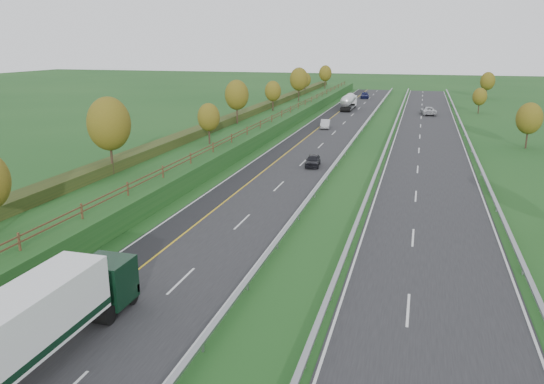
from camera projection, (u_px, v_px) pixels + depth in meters
The scene contains 19 objects.
ground at pixel (364, 153), 72.64m from camera, with size 400.00×400.00×0.00m, color #184518.
near_carriageway at pixel (314, 144), 79.35m from camera, with size 10.50×200.00×0.04m, color black.
far_carriageway at pixel (428, 150), 75.06m from camera, with size 10.50×200.00×0.04m, color black.
hard_shoulder at pixel (289, 143), 80.32m from camera, with size 3.00×200.00×0.04m, color black.
lane_markings at pixel (357, 146), 77.56m from camera, with size 26.75×200.00×0.01m.
embankment_left at pixel (232, 134), 82.46m from camera, with size 12.00×200.00×2.00m, color #184518.
hedge_left at pixel (220, 123), 82.56m from camera, with size 2.20×180.00×1.10m, color #273716.
fence_left at pixel (259, 124), 80.44m from camera, with size 0.12×189.06×1.20m.
median_barrier_near at pixel (352, 142), 77.70m from camera, with size 0.32×200.00×0.71m.
median_barrier_far at pixel (387, 144), 76.38m from camera, with size 0.32×200.00×0.71m.
outer_barrier_far at pixel (472, 148), 73.39m from camera, with size 0.32×200.00×0.71m.
trees_left at pixel (226, 101), 77.79m from camera, with size 6.64×164.30×7.66m.
trees_far at pixel (504, 101), 97.53m from camera, with size 8.45×118.60×7.12m.
box_lorry at pixel (14, 337), 22.87m from camera, with size 2.58×16.28×4.06m.
road_tanker at pixel (349, 101), 120.22m from camera, with size 2.40×11.22×3.46m.
car_dark_near at pixel (313, 160), 64.77m from camera, with size 1.67×4.16×1.42m, color black.
car_silver_mid at pixel (325, 124), 93.97m from camera, with size 1.57×4.51×1.49m, color #A8A9AD.
car_small_far at pixel (365, 95), 145.09m from camera, with size 2.21×5.43×1.57m, color #151842.
car_oncoming at pixel (428, 111), 111.60m from camera, with size 2.74×5.95×1.65m, color silver.
Camera 1 is at (15.13, -17.11, 14.57)m, focal length 35.00 mm.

